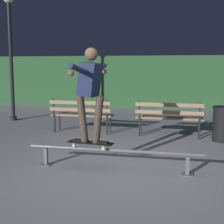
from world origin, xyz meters
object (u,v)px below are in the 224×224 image
at_px(grind_rail, 113,153).
at_px(park_bench_left_center, 169,115).
at_px(lamp_post_left, 10,40).
at_px(skateboarder, 90,87).
at_px(park_bench_leftmost, 81,112).
at_px(skateboard, 90,143).
at_px(trash_can, 224,123).

relative_size(grind_rail, park_bench_left_center, 1.82).
xyz_separation_m(park_bench_left_center, lamp_post_left, (-4.90, 1.40, 1.94)).
xyz_separation_m(skateboarder, park_bench_left_center, (1.19, 2.69, -0.83)).
height_order(park_bench_leftmost, lamp_post_left, lamp_post_left).
height_order(skateboarder, lamp_post_left, lamp_post_left).
distance_m(park_bench_leftmost, park_bench_left_center, 2.21).
height_order(skateboarder, park_bench_left_center, skateboarder).
distance_m(skateboard, trash_can, 3.50).
distance_m(grind_rail, skateboarder, 1.15).
relative_size(park_bench_left_center, lamp_post_left, 0.41).
bearing_deg(grind_rail, skateboard, 180.00).
relative_size(park_bench_leftmost, trash_can, 2.01).
bearing_deg(skateboarder, skateboard, 172.31).
xyz_separation_m(grind_rail, skateboard, (-0.39, 0.00, 0.15)).
bearing_deg(park_bench_left_center, trash_can, -7.56).
bearing_deg(park_bench_leftmost, trash_can, -2.72).
bearing_deg(skateboard, park_bench_left_center, 66.15).
xyz_separation_m(park_bench_left_center, trash_can, (1.23, -0.16, -0.12)).
bearing_deg(lamp_post_left, park_bench_left_center, -15.98).
height_order(park_bench_leftmost, trash_can, park_bench_leftmost).
bearing_deg(grind_rail, trash_can, 51.24).
bearing_deg(grind_rail, park_bench_leftmost, 117.69).
xyz_separation_m(skateboarder, park_bench_leftmost, (-1.02, 2.69, -0.83)).
xyz_separation_m(grind_rail, skateboarder, (-0.39, -0.00, 1.09)).
height_order(grind_rail, skateboarder, skateboarder).
bearing_deg(park_bench_leftmost, skateboard, -69.27).
bearing_deg(skateboarder, lamp_post_left, 132.24).
distance_m(skateboard, lamp_post_left, 5.89).
bearing_deg(skateboard, skateboarder, -7.69).
distance_m(grind_rail, lamp_post_left, 6.20).
distance_m(skateboard, park_bench_left_center, 2.94).
bearing_deg(trash_can, skateboarder, -133.75).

